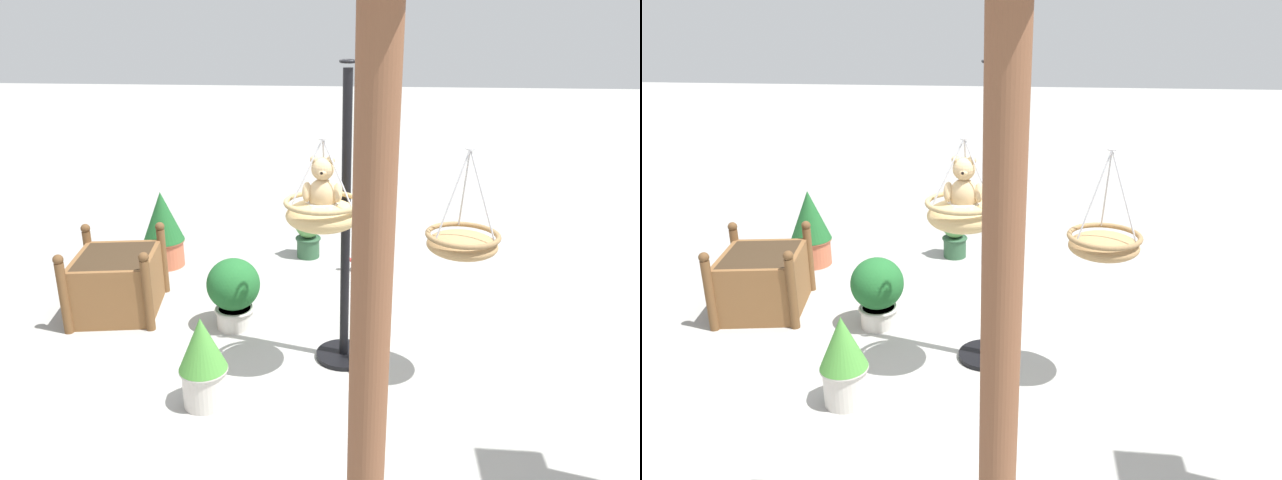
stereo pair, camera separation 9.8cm
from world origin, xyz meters
The scene contains 12 objects.
ground_plane centered at (0.00, 0.00, 0.00)m, with size 40.00×40.00×0.00m, color #9E9E99.
display_pole_central centered at (-0.21, 0.03, 0.70)m, with size 0.44×0.44×2.30m.
hanging_basket_with_teddy centered at (-0.06, 0.28, 1.29)m, with size 0.54×0.54×0.65m.
teddy_bear centered at (-0.06, 0.31, 1.47)m, with size 0.28×0.25×0.40m.
hanging_basket_left_high centered at (-1.02, 0.30, 1.11)m, with size 0.51×0.51×0.76m.
greenhouse_pillar_left centered at (-0.40, 2.06, 1.38)m, with size 0.32×0.32×2.85m.
wooden_planter_box centered at (1.90, -0.61, 0.30)m, with size 0.90×0.98×0.72m.
potted_plant_fern_front centered at (0.77, -0.39, 0.35)m, with size 0.46×0.46×0.63m.
potted_plant_flowering_red centered at (1.84, -1.70, 0.43)m, with size 0.44×0.44×0.84m.
potted_plant_tall_leafy centered at (0.73, 0.74, 0.35)m, with size 0.34×0.34×0.67m.
potted_plant_bushy_green centered at (0.31, -2.10, 0.32)m, with size 0.30×0.30×0.64m.
watering_can centered at (-0.34, -1.74, 0.10)m, with size 0.35×0.20×0.30m.
Camera 1 is at (-0.39, 4.27, 2.57)m, focal length 33.96 mm.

